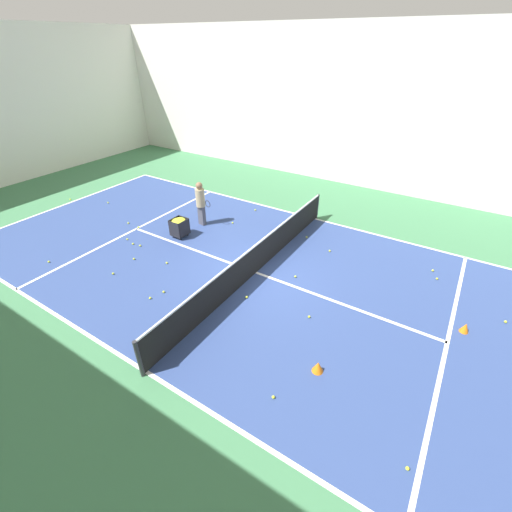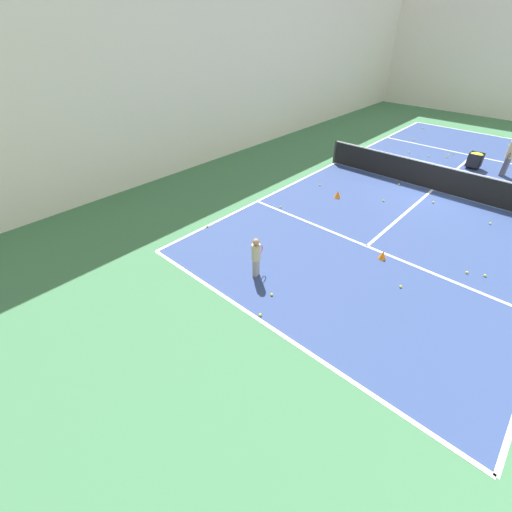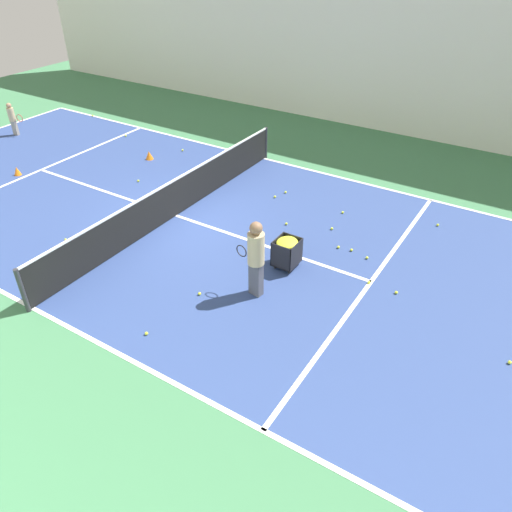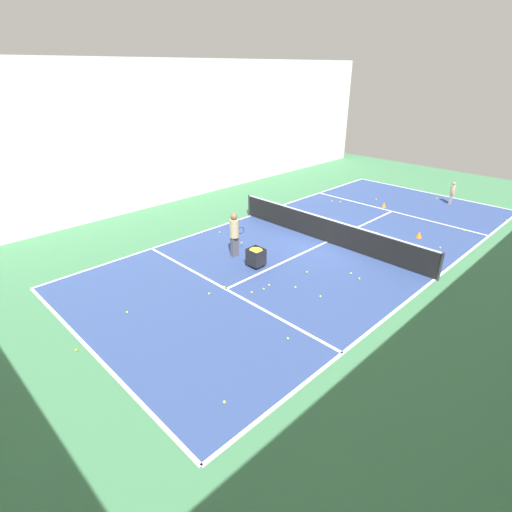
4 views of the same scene
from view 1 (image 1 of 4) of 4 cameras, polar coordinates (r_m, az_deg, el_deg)
ground_plane at (r=11.20m, az=0.00°, el=-2.78°), size 34.26×34.26×0.00m
court_playing_area at (r=11.20m, az=0.00°, el=-2.78°), size 9.39×20.77×0.00m
line_baseline_far at (r=18.31m, az=-28.90°, el=7.67°), size 9.39×0.10×0.00m
line_sideline_left at (r=8.66m, az=-17.79°, el=-17.93°), size 0.10×20.77×0.00m
line_sideline_right at (r=14.84m, az=9.82°, el=6.13°), size 0.10×20.77×0.00m
line_service_near at (r=10.10m, az=29.27°, el=-12.46°), size 9.39×0.10×0.00m
line_service_far at (r=14.63m, az=-19.30°, el=4.31°), size 9.39×0.10×0.00m
line_centre_service at (r=11.20m, az=0.00°, el=-2.76°), size 0.10×11.42×0.00m
hall_enclosure_right at (r=18.15m, az=17.63°, el=22.04°), size 0.15×30.56×7.23m
tennis_net at (r=10.89m, az=0.00°, el=-0.40°), size 9.69×0.10×1.07m
coach_at_net at (r=13.92m, az=-9.23°, el=9.05°), size 0.41×0.71×1.80m
ball_cart at (r=13.35m, az=-12.71°, el=5.19°), size 0.59×0.53×0.74m
training_cone_0 at (r=10.55m, az=31.49°, el=-10.15°), size 0.23×0.23×0.27m
training_cone_1 at (r=8.32m, az=10.28°, el=-17.70°), size 0.27×0.27×0.28m
tennis_ball_0 at (r=9.61m, az=8.85°, el=-9.97°), size 0.07×0.07×0.07m
tennis_ball_1 at (r=13.30m, az=-18.75°, el=1.66°), size 0.07×0.07×0.07m
tennis_ball_2 at (r=13.89m, az=-20.67°, el=2.63°), size 0.07×0.07×0.07m
tennis_ball_3 at (r=12.30m, az=27.93°, el=-3.35°), size 0.07×0.07×0.07m
tennis_ball_4 at (r=14.25m, az=-3.93°, el=5.55°), size 0.07×0.07×0.07m
tennis_ball_5 at (r=10.70m, az=-15.14°, el=-5.79°), size 0.07×0.07×0.07m
tennis_ball_6 at (r=13.50m, az=-19.83°, el=1.92°), size 0.07×0.07×0.07m
tennis_ball_7 at (r=10.58m, az=-17.23°, el=-6.71°), size 0.07×0.07×0.07m
tennis_ball_10 at (r=7.61m, az=23.93°, el=-29.63°), size 0.07×0.07×0.07m
tennis_ball_12 at (r=17.49m, az=-23.45°, el=8.15°), size 0.07×0.07×0.07m
tennis_ball_13 at (r=18.67m, az=-28.55°, el=8.30°), size 0.07×0.07×0.07m
tennis_ball_14 at (r=13.29m, az=8.43°, el=3.13°), size 0.07×0.07×0.07m
tennis_ball_15 at (r=12.65m, az=27.38°, el=-2.16°), size 0.07×0.07×0.07m
tennis_ball_16 at (r=12.00m, az=-14.66°, el=-1.12°), size 0.07×0.07×0.07m
tennis_ball_18 at (r=12.03m, az=-22.73°, el=-2.71°), size 0.07×0.07×0.07m
tennis_ball_19 at (r=7.86m, az=2.90°, el=-22.44°), size 0.07×0.07×0.07m
tennis_ball_20 at (r=13.66m, az=-31.27°, el=-0.82°), size 0.07×0.07×0.07m
tennis_ball_21 at (r=10.15m, az=-1.57°, el=-6.87°), size 0.07×0.07×0.07m
tennis_ball_22 at (r=12.56m, az=-19.67°, el=-0.45°), size 0.07×0.07×0.07m
tennis_ball_23 at (r=14.66m, az=-19.00°, el=4.56°), size 0.07×0.07×0.07m
tennis_ball_24 at (r=11.52m, az=36.17°, el=-8.83°), size 0.07×0.07×0.07m
tennis_ball_25 at (r=15.35m, az=-0.14°, el=7.68°), size 0.07×0.07×0.07m
tennis_ball_26 at (r=11.04m, az=6.58°, el=-3.41°), size 0.07×0.07×0.07m
tennis_ball_27 at (r=15.14m, az=-20.52°, el=5.16°), size 0.07×0.07×0.07m
tennis_ball_28 at (r=12.56m, az=12.18°, el=0.85°), size 0.07×0.07×0.07m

